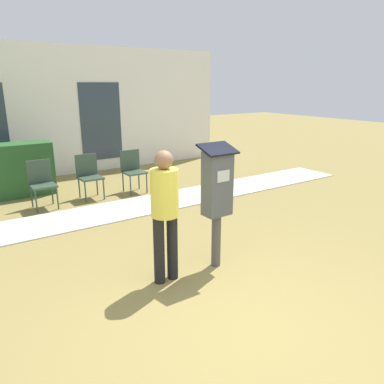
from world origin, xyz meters
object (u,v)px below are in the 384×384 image
object	(u,v)px
parking_meter	(217,190)
outdoor_chair_left	(41,180)
person_standing	(165,207)
outdoor_chair_right	(132,168)
outdoor_chair_middle	(89,173)

from	to	relation	value
parking_meter	outdoor_chair_left	world-z (taller)	parking_meter
person_standing	outdoor_chair_right	bearing A→B (deg)	40.76
outdoor_chair_right	person_standing	bearing A→B (deg)	-128.89
person_standing	parking_meter	bearing A→B (deg)	-31.79
outdoor_chair_right	outdoor_chair_left	bearing A→B (deg)	161.94
parking_meter	person_standing	xyz separation A→B (m)	(-0.73, 0.03, -0.09)
outdoor_chair_left	outdoor_chair_middle	size ratio (longest dim) A/B	1.00
parking_meter	outdoor_chair_middle	bearing A→B (deg)	94.80
outdoor_chair_middle	outdoor_chair_right	distance (m)	0.95
outdoor_chair_middle	person_standing	bearing A→B (deg)	-92.08
outdoor_chair_left	parking_meter	bearing A→B (deg)	-76.79
person_standing	outdoor_chair_left	bearing A→B (deg)	68.86
parking_meter	outdoor_chair_middle	world-z (taller)	parking_meter
person_standing	outdoor_chair_middle	distance (m)	3.85
outdoor_chair_left	outdoor_chair_middle	world-z (taller)	same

